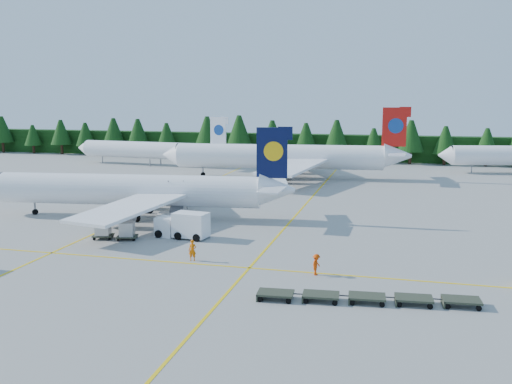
% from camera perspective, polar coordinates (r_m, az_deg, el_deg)
% --- Properties ---
extents(ground, '(320.00, 320.00, 0.00)m').
position_cam_1_polar(ground, '(58.44, -4.88, -5.46)').
color(ground, '#9C9C97').
rests_on(ground, ground).
extents(taxi_stripe_a, '(0.25, 120.00, 0.01)m').
position_cam_1_polar(taxi_stripe_a, '(81.62, -9.59, -1.21)').
color(taxi_stripe_a, yellow).
rests_on(taxi_stripe_a, ground).
extents(taxi_stripe_b, '(0.25, 120.00, 0.01)m').
position_cam_1_polar(taxi_stripe_b, '(75.88, 4.38, -1.92)').
color(taxi_stripe_b, yellow).
rests_on(taxi_stripe_b, ground).
extents(taxi_stripe_cross, '(80.00, 0.25, 0.01)m').
position_cam_1_polar(taxi_stripe_cross, '(53.02, -7.01, -7.08)').
color(taxi_stripe_cross, yellow).
rests_on(taxi_stripe_cross, ground).
extents(treeline_hedge, '(220.00, 4.00, 6.00)m').
position_cam_1_polar(treeline_hedge, '(137.08, 6.39, 4.50)').
color(treeline_hedge, black).
rests_on(treeline_hedge, ground).
extents(airliner_navy, '(39.23, 32.11, 11.42)m').
position_cam_1_polar(airliner_navy, '(73.34, -13.11, 0.17)').
color(airliner_navy, white).
rests_on(airliner_navy, ground).
extents(airliner_red, '(44.88, 36.77, 13.06)m').
position_cam_1_polar(airliner_red, '(105.63, 1.90, 3.53)').
color(airliner_red, white).
rests_on(airliner_red, ground).
extents(airliner_far_left, '(36.72, 6.74, 10.68)m').
position_cam_1_polar(airliner_far_left, '(128.19, -11.17, 4.18)').
color(airliner_far_left, white).
rests_on(airliner_far_left, ground).
extents(airstairs, '(4.67, 6.34, 3.85)m').
position_cam_1_polar(airstairs, '(70.05, -7.99, -2.27)').
color(airstairs, white).
rests_on(airstairs, ground).
extents(service_truck, '(6.02, 2.79, 2.80)m').
position_cam_1_polar(service_truck, '(62.06, -7.40, -3.29)').
color(service_truck, white).
rests_on(service_truck, ground).
extents(dolly_train, '(16.28, 3.80, 0.16)m').
position_cam_1_polar(dolly_train, '(43.68, 11.04, -10.20)').
color(dolly_train, '#35392A').
rests_on(dolly_train, ground).
extents(uld_pair, '(5.13, 2.35, 1.61)m').
position_cam_1_polar(uld_pair, '(62.68, -13.92, -3.65)').
color(uld_pair, '#35392A').
rests_on(uld_pair, ground).
extents(crew_a, '(0.78, 0.57, 1.98)m').
position_cam_1_polar(crew_a, '(53.48, -6.38, -5.82)').
color(crew_a, '#DB5F04').
rests_on(crew_a, ground).
extents(crew_b, '(0.96, 0.92, 1.55)m').
position_cam_1_polar(crew_b, '(62.91, -13.12, -3.86)').
color(crew_b, '#DE5E04').
rests_on(crew_b, ground).
extents(crew_c, '(0.69, 0.87, 1.85)m').
position_cam_1_polar(crew_c, '(49.32, 6.05, -7.23)').
color(crew_c, '#D93D04').
rests_on(crew_c, ground).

